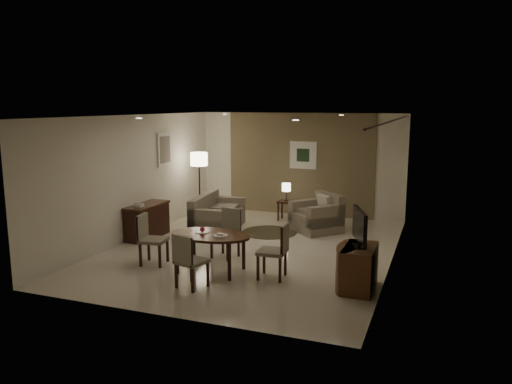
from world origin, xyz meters
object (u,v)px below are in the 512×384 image
at_px(chair_near, 192,261).
at_px(chair_far, 225,234).
at_px(tv_cabinet, 359,268).
at_px(chair_left, 154,240).
at_px(side_table, 286,211).
at_px(floor_lamp, 200,186).
at_px(sofa, 218,213).
at_px(console_desk, 148,221).
at_px(armchair, 316,213).
at_px(chair_right, 272,251).
at_px(dining_table, 211,253).

bearing_deg(chair_near, chair_far, -69.43).
relative_size(tv_cabinet, chair_left, 0.96).
relative_size(side_table, floor_lamp, 0.29).
height_order(chair_far, sofa, chair_far).
xyz_separation_m(tv_cabinet, chair_far, (-2.69, 0.78, 0.12)).
height_order(sofa, side_table, sofa).
height_order(console_desk, chair_near, chair_near).
height_order(chair_near, side_table, chair_near).
distance_m(sofa, armchair, 2.29).
height_order(console_desk, tv_cabinet, console_desk).
xyz_separation_m(chair_far, armchair, (1.16, 2.57, -0.03)).
xyz_separation_m(armchair, side_table, (-0.98, 0.83, -0.18)).
relative_size(console_desk, floor_lamp, 0.70).
height_order(chair_near, floor_lamp, floor_lamp).
relative_size(chair_right, armchair, 0.97).
distance_m(armchair, floor_lamp, 3.14).
distance_m(tv_cabinet, chair_left, 3.76).
relative_size(chair_left, sofa, 0.54).
distance_m(dining_table, sofa, 2.98).
distance_m(dining_table, floor_lamp, 4.16).
relative_size(dining_table, sofa, 0.83).
relative_size(tv_cabinet, dining_table, 0.62).
bearing_deg(side_table, chair_left, -106.39).
distance_m(chair_left, side_table, 4.41).
xyz_separation_m(tv_cabinet, chair_left, (-3.75, -0.06, 0.12)).
distance_m(tv_cabinet, dining_table, 2.59).
height_order(chair_left, sofa, chair_left).
bearing_deg(chair_right, armchair, 177.00).
height_order(console_desk, chair_far, chair_far).
distance_m(chair_far, sofa, 2.18).
relative_size(dining_table, chair_left, 1.55).
xyz_separation_m(chair_near, side_table, (0.03, 5.04, -0.20)).
bearing_deg(side_table, floor_lamp, -163.25).
distance_m(console_desk, chair_near, 3.34).
bearing_deg(chair_near, side_table, -74.99).
xyz_separation_m(dining_table, chair_far, (-0.10, 0.84, 0.13)).
height_order(tv_cabinet, sofa, sofa).
bearing_deg(floor_lamp, armchair, -3.46).
bearing_deg(chair_right, chair_near, -54.52).
bearing_deg(sofa, chair_right, -147.18).
bearing_deg(chair_left, side_table, -25.26).
bearing_deg(dining_table, chair_far, 96.48).
relative_size(console_desk, armchair, 1.22).
xyz_separation_m(chair_near, chair_left, (-1.22, 0.81, 0.02)).
bearing_deg(console_desk, chair_far, -18.19).
xyz_separation_m(dining_table, chair_left, (-1.16, 0.00, 0.13)).
xyz_separation_m(dining_table, armchair, (1.07, 3.40, 0.10)).
xyz_separation_m(console_desk, chair_far, (2.20, -0.72, 0.09)).
height_order(chair_left, chair_right, chair_right).
height_order(console_desk, floor_lamp, floor_lamp).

